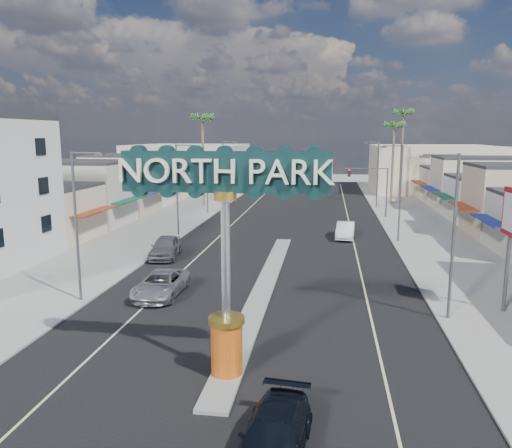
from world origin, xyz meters
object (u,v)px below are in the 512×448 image
(palm_right_far, at_px, (403,118))
(traffic_signal_left, at_px, (221,180))
(streetlight_l_far, at_px, (225,169))
(car_parked_right, at_px, (345,230))
(suv_right, at_px, (274,437))
(suv_left, at_px, (161,284))
(streetlight_r_mid, at_px, (399,188))
(palm_left_far, at_px, (202,122))
(palm_right_mid, at_px, (394,129))
(streetlight_r_near, at_px, (451,228))
(streetlight_l_mid, at_px, (179,185))
(bank_pylon_sign, at_px, (511,219))
(streetlight_r_far, at_px, (376,171))
(gateway_sign, at_px, (225,237))
(streetlight_l_near, at_px, (78,219))
(traffic_signal_right, at_px, (372,182))
(car_parked_left, at_px, (166,247))

(palm_right_far, bearing_deg, traffic_signal_left, -143.33)
(streetlight_l_far, xyz_separation_m, car_parked_right, (16.20, -20.88, -4.28))
(traffic_signal_left, distance_m, suv_right, 48.56)
(suv_left, bearing_deg, streetlight_r_mid, 48.63)
(streetlight_r_mid, xyz_separation_m, suv_left, (-16.59, -18.25, -4.31))
(palm_left_far, height_order, palm_right_mid, palm_left_far)
(streetlight_r_near, height_order, suv_right, streetlight_r_near)
(streetlight_l_far, xyz_separation_m, streetlight_r_mid, (20.87, -22.00, 0.00))
(palm_left_far, bearing_deg, streetlight_l_mid, -82.69)
(streetlight_l_far, height_order, palm_left_far, palm_left_far)
(streetlight_r_near, distance_m, bank_pylon_sign, 3.84)
(palm_right_mid, relative_size, bank_pylon_sign, 1.74)
(streetlight_l_mid, distance_m, suv_right, 35.71)
(palm_right_far, relative_size, car_parked_right, 2.96)
(palm_left_far, height_order, suv_right, palm_left_far)
(palm_left_far, bearing_deg, suv_right, -73.70)
(streetlight_l_mid, bearing_deg, streetlight_r_near, -43.79)
(streetlight_l_mid, bearing_deg, streetlight_r_far, 46.52)
(suv_left, bearing_deg, gateway_sign, -56.87)
(palm_right_mid, relative_size, car_parked_right, 2.54)
(streetlight_l_far, distance_m, suv_right, 56.67)
(palm_left_far, xyz_separation_m, suv_left, (6.84, -38.25, -10.74))
(palm_right_far, relative_size, bank_pylon_sign, 2.03)
(bank_pylon_sign, bearing_deg, suv_right, -129.37)
(streetlight_l_mid, distance_m, streetlight_l_far, 22.00)
(palm_right_far, bearing_deg, streetlight_l_near, -116.06)
(traffic_signal_right, xyz_separation_m, suv_left, (-15.34, -32.25, -3.52))
(streetlight_r_near, height_order, palm_left_far, palm_left_far)
(streetlight_l_mid, relative_size, streetlight_r_near, 1.00)
(palm_left_far, bearing_deg, bank_pylon_sign, -54.99)
(streetlight_l_mid, distance_m, palm_right_mid, 35.44)
(streetlight_l_far, relative_size, streetlight_r_far, 1.00)
(gateway_sign, xyz_separation_m, suv_right, (2.50, -4.98, -5.21))
(suv_left, bearing_deg, bank_pylon_sign, 0.32)
(gateway_sign, distance_m, traffic_signal_left, 43.04)
(palm_right_far, xyz_separation_m, bank_pylon_sign, (-1.06, -50.46, -7.01))
(streetlight_r_mid, xyz_separation_m, palm_right_mid, (2.57, 26.00, 5.54))
(streetlight_r_near, xyz_separation_m, bank_pylon_sign, (3.51, 1.54, 0.31))
(traffic_signal_left, height_order, car_parked_left, traffic_signal_left)
(palm_right_mid, relative_size, palm_right_far, 0.86)
(streetlight_l_near, distance_m, streetlight_r_far, 46.90)
(streetlight_l_near, relative_size, palm_left_far, 0.69)
(gateway_sign, relative_size, suv_right, 1.86)
(streetlight_l_mid, relative_size, bank_pylon_sign, 1.29)
(gateway_sign, relative_size, traffic_signal_right, 1.53)
(gateway_sign, height_order, palm_right_mid, palm_right_mid)
(streetlight_r_far, relative_size, car_parked_right, 1.89)
(gateway_sign, distance_m, suv_left, 12.65)
(traffic_signal_right, bearing_deg, gateway_sign, -102.33)
(streetlight_r_mid, distance_m, car_parked_right, 6.43)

